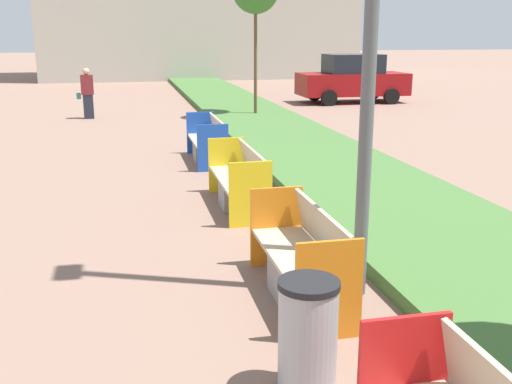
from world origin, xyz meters
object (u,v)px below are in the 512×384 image
bench_blue_frame (208,145)px  litter_bin (308,337)px  parked_car_distant (353,79)px  bench_yellow_frame (240,185)px  bench_orange_frame (302,264)px  pedestrian_walking (87,93)px

bench_blue_frame → litter_bin: 8.59m
litter_bin → parked_car_distant: bearing=67.7°
bench_yellow_frame → parked_car_distant: parked_car_distant is taller
litter_bin → bench_yellow_frame: bearing=84.8°
bench_orange_frame → parked_car_distant: 18.22m
bench_orange_frame → parked_car_distant: bearing=67.1°
bench_orange_frame → parked_car_distant: size_ratio=0.45×
litter_bin → parked_car_distant: size_ratio=0.22×
bench_yellow_frame → bench_blue_frame: size_ratio=1.05×
bench_orange_frame → litter_bin: 1.72m
bench_blue_frame → pedestrian_walking: pedestrian_walking is taller
bench_orange_frame → bench_blue_frame: (0.00, 6.92, 0.00)m
bench_blue_frame → bench_yellow_frame: bearing=-90.0°
bench_yellow_frame → bench_orange_frame: bearing=-90.0°
bench_yellow_frame → pedestrian_walking: 11.27m
litter_bin → parked_car_distant: parked_car_distant is taller
bench_orange_frame → bench_yellow_frame: same height
bench_yellow_frame → litter_bin: bench_yellow_frame is taller
bench_blue_frame → pedestrian_walking: 7.90m
bench_blue_frame → parked_car_distant: (7.09, 9.86, 0.55)m
bench_orange_frame → bench_blue_frame: bearing=90.0°
bench_yellow_frame → bench_blue_frame: (-0.00, 3.53, -0.00)m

